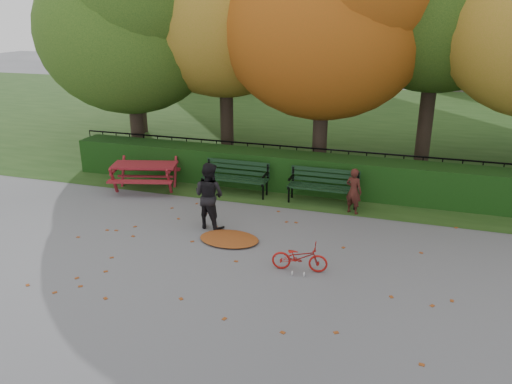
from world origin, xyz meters
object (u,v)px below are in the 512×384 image
(child, at_px, (354,191))
(bicycle, at_px, (300,257))
(bench_right, at_px, (324,184))
(picnic_table, at_px, (145,170))
(tree_a, at_px, (133,18))
(adult, at_px, (209,196))
(bench_left, at_px, (236,175))
(tree_c, at_px, (336,6))

(child, height_order, bicycle, child)
(bench_right, distance_m, child, 0.97)
(bench_right, bearing_deg, picnic_table, -174.16)
(tree_a, distance_m, adult, 6.97)
(adult, bearing_deg, picnic_table, -20.21)
(tree_a, relative_size, picnic_table, 3.66)
(tree_a, distance_m, bicycle, 9.59)
(bench_right, relative_size, adult, 1.16)
(child, distance_m, adult, 3.55)
(tree_a, relative_size, bench_left, 4.16)
(picnic_table, height_order, child, child)
(tree_a, height_order, child, tree_a)
(tree_a, distance_m, child, 8.47)
(tree_c, bearing_deg, bench_left, -133.36)
(bench_left, bearing_deg, bicycle, -54.93)
(adult, bearing_deg, tree_c, -98.54)
(tree_a, xyz_separation_m, bicycle, (6.51, -5.62, -4.24))
(adult, bearing_deg, bench_right, -118.89)
(bench_right, xyz_separation_m, adult, (-2.20, -2.35, 0.25))
(picnic_table, relative_size, adult, 1.32)
(tree_a, relative_size, bicycle, 6.99)
(tree_a, height_order, bench_right, tree_a)
(adult, bearing_deg, child, -134.34)
(child, distance_m, bicycle, 3.31)
(tree_a, bearing_deg, tree_c, 3.65)
(bench_left, relative_size, child, 1.56)
(bench_left, bearing_deg, picnic_table, -168.65)
(tree_c, distance_m, bench_left, 5.31)
(picnic_table, height_order, bicycle, picnic_table)
(picnic_table, xyz_separation_m, child, (5.72, 0.00, -0.00))
(bench_left, height_order, child, child)
(tree_c, xyz_separation_m, adult, (-1.94, -4.61, -4.05))
(adult, bearing_deg, tree_a, -31.72)
(bench_left, xyz_separation_m, child, (3.23, -0.50, 0.06))
(picnic_table, bearing_deg, tree_a, 105.18)
(tree_c, relative_size, bench_left, 4.44)
(bench_left, height_order, picnic_table, bench_left)
(tree_a, height_order, picnic_table, tree_a)
(bench_right, bearing_deg, bench_left, 180.00)
(tree_c, relative_size, bicycle, 7.47)
(tree_c, distance_m, child, 5.18)
(child, bearing_deg, bench_right, -8.47)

